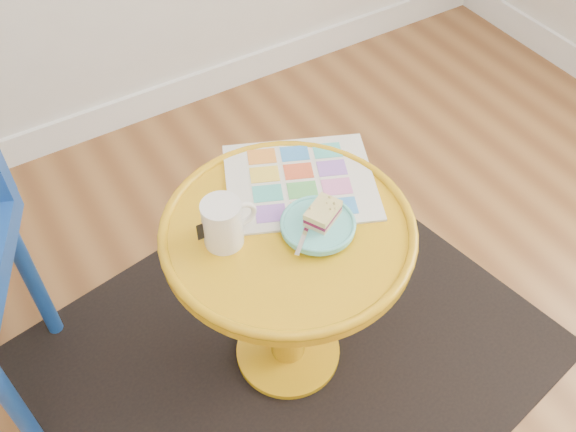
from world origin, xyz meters
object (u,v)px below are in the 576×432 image
side_table (288,270)px  plate (318,225)px  mug (223,222)px  newspaper (300,181)px

side_table → plate: bearing=-37.3°
side_table → plate: 0.18m
side_table → plate: (0.05, -0.04, 0.17)m
side_table → mug: 0.25m
side_table → mug: (-0.13, 0.04, 0.21)m
newspaper → plate: plate is taller
mug → plate: mug is taller
newspaper → mug: mug is taller
side_table → mug: bearing=162.8°
mug → side_table: bearing=-13.2°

